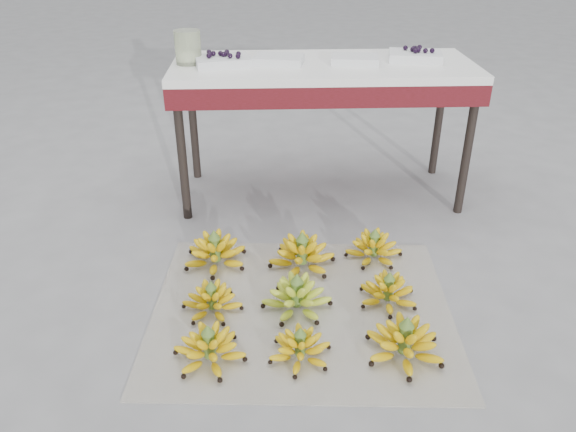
{
  "coord_description": "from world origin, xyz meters",
  "views": [
    {
      "loc": [
        -0.19,
        -1.96,
        1.49
      ],
      "look_at": [
        -0.09,
        0.28,
        0.26
      ],
      "focal_mm": 35.0,
      "sensor_mm": 36.0,
      "label": 1
    }
  ],
  "objects_px": {
    "vendor_table": "(323,79)",
    "bunch_mid_center": "(297,297)",
    "glass_jar": "(188,47)",
    "newspaper_mat": "(302,309)",
    "bunch_front_left": "(209,348)",
    "bunch_back_center": "(302,255)",
    "bunch_back_left": "(215,252)",
    "tray_far_left": "(223,61)",
    "bunch_front_center": "(300,348)",
    "bunch_mid_left": "(212,301)",
    "bunch_mid_right": "(388,292)",
    "bunch_front_right": "(405,342)",
    "tray_left": "(279,60)",
    "tray_right": "(355,59)",
    "bunch_back_right": "(374,248)",
    "tray_far_right": "(415,56)"
  },
  "relations": [
    {
      "from": "newspaper_mat",
      "to": "bunch_front_left",
      "type": "height_order",
      "value": "bunch_front_left"
    },
    {
      "from": "bunch_front_center",
      "to": "glass_jar",
      "type": "distance_m",
      "value": 1.7
    },
    {
      "from": "tray_right",
      "to": "tray_left",
      "type": "bearing_deg",
      "value": 178.12
    },
    {
      "from": "newspaper_mat",
      "to": "tray_far_right",
      "type": "relative_size",
      "value": 4.04
    },
    {
      "from": "bunch_back_left",
      "to": "tray_left",
      "type": "relative_size",
      "value": 1.17
    },
    {
      "from": "bunch_back_center",
      "to": "glass_jar",
      "type": "xyz_separation_m",
      "value": [
        -0.55,
        0.79,
        0.79
      ]
    },
    {
      "from": "newspaper_mat",
      "to": "bunch_back_center",
      "type": "relative_size",
      "value": 3.71
    },
    {
      "from": "bunch_front_left",
      "to": "tray_right",
      "type": "height_order",
      "value": "tray_right"
    },
    {
      "from": "bunch_front_right",
      "to": "bunch_mid_center",
      "type": "bearing_deg",
      "value": 124.84
    },
    {
      "from": "bunch_front_center",
      "to": "tray_far_right",
      "type": "bearing_deg",
      "value": 55.82
    },
    {
      "from": "glass_jar",
      "to": "newspaper_mat",
      "type": "bearing_deg",
      "value": -64.49
    },
    {
      "from": "tray_right",
      "to": "bunch_mid_left",
      "type": "bearing_deg",
      "value": -123.45
    },
    {
      "from": "bunch_back_center",
      "to": "bunch_back_right",
      "type": "bearing_deg",
      "value": 14.9
    },
    {
      "from": "vendor_table",
      "to": "tray_right",
      "type": "relative_size",
      "value": 5.94
    },
    {
      "from": "newspaper_mat",
      "to": "tray_left",
      "type": "xyz_separation_m",
      "value": [
        -0.06,
        1.1,
        0.79
      ]
    },
    {
      "from": "newspaper_mat",
      "to": "bunch_front_left",
      "type": "xyz_separation_m",
      "value": [
        -0.36,
        -0.29,
        0.06
      ]
    },
    {
      "from": "bunch_mid_right",
      "to": "bunch_back_center",
      "type": "xyz_separation_m",
      "value": [
        -0.35,
        0.29,
        0.01
      ]
    },
    {
      "from": "bunch_mid_left",
      "to": "tray_far_left",
      "type": "relative_size",
      "value": 0.96
    },
    {
      "from": "newspaper_mat",
      "to": "bunch_mid_left",
      "type": "distance_m",
      "value": 0.38
    },
    {
      "from": "bunch_front_left",
      "to": "newspaper_mat",
      "type": "bearing_deg",
      "value": 63.09
    },
    {
      "from": "bunch_back_center",
      "to": "glass_jar",
      "type": "relative_size",
      "value": 1.97
    },
    {
      "from": "bunch_front_center",
      "to": "bunch_back_right",
      "type": "xyz_separation_m",
      "value": [
        0.4,
        0.68,
        0.01
      ]
    },
    {
      "from": "tray_right",
      "to": "glass_jar",
      "type": "xyz_separation_m",
      "value": [
        -0.88,
        0.03,
        0.07
      ]
    },
    {
      "from": "bunch_back_left",
      "to": "tray_far_left",
      "type": "distance_m",
      "value": 1.02
    },
    {
      "from": "newspaper_mat",
      "to": "bunch_front_right",
      "type": "xyz_separation_m",
      "value": [
        0.37,
        -0.3,
        0.07
      ]
    },
    {
      "from": "bunch_back_center",
      "to": "glass_jar",
      "type": "height_order",
      "value": "glass_jar"
    },
    {
      "from": "bunch_mid_center",
      "to": "glass_jar",
      "type": "relative_size",
      "value": 2.02
    },
    {
      "from": "newspaper_mat",
      "to": "glass_jar",
      "type": "height_order",
      "value": "glass_jar"
    },
    {
      "from": "bunch_front_center",
      "to": "bunch_mid_right",
      "type": "height_order",
      "value": "bunch_mid_right"
    },
    {
      "from": "vendor_table",
      "to": "tray_right",
      "type": "xyz_separation_m",
      "value": [
        0.16,
        -0.02,
        0.11
      ]
    },
    {
      "from": "bunch_front_center",
      "to": "tray_left",
      "type": "relative_size",
      "value": 0.96
    },
    {
      "from": "bunch_mid_center",
      "to": "tray_far_left",
      "type": "xyz_separation_m",
      "value": [
        -0.33,
        1.07,
        0.73
      ]
    },
    {
      "from": "bunch_back_center",
      "to": "tray_right",
      "type": "relative_size",
      "value": 1.24
    },
    {
      "from": "vendor_table",
      "to": "bunch_mid_center",
      "type": "bearing_deg",
      "value": -100.18
    },
    {
      "from": "bunch_front_left",
      "to": "bunch_front_right",
      "type": "bearing_deg",
      "value": 23.88
    },
    {
      "from": "bunch_mid_left",
      "to": "bunch_mid_right",
      "type": "height_order",
      "value": "bunch_mid_right"
    },
    {
      "from": "bunch_mid_left",
      "to": "bunch_front_center",
      "type": "bearing_deg",
      "value": -28.14
    },
    {
      "from": "vendor_table",
      "to": "tray_far_right",
      "type": "bearing_deg",
      "value": 3.96
    },
    {
      "from": "bunch_mid_center",
      "to": "bunch_back_left",
      "type": "xyz_separation_m",
      "value": [
        -0.37,
        0.36,
        0.0
      ]
    },
    {
      "from": "bunch_front_center",
      "to": "bunch_front_left",
      "type": "bearing_deg",
      "value": 170.94
    },
    {
      "from": "tray_far_left",
      "to": "tray_right",
      "type": "bearing_deg",
      "value": 1.48
    },
    {
      "from": "bunch_back_right",
      "to": "bunch_mid_left",
      "type": "bearing_deg",
      "value": -137.94
    },
    {
      "from": "bunch_back_left",
      "to": "bunch_back_center",
      "type": "bearing_deg",
      "value": -11.26
    },
    {
      "from": "bunch_mid_left",
      "to": "tray_right",
      "type": "relative_size",
      "value": 1.09
    },
    {
      "from": "tray_right",
      "to": "glass_jar",
      "type": "relative_size",
      "value": 1.59
    },
    {
      "from": "bunch_front_center",
      "to": "bunch_mid_center",
      "type": "xyz_separation_m",
      "value": [
        0.0,
        0.3,
        0.01
      ]
    },
    {
      "from": "tray_right",
      "to": "tray_far_right",
      "type": "distance_m",
      "value": 0.34
    },
    {
      "from": "bunch_front_center",
      "to": "bunch_mid_right",
      "type": "bearing_deg",
      "value": 31.41
    },
    {
      "from": "bunch_mid_center",
      "to": "glass_jar",
      "type": "bearing_deg",
      "value": 127.05
    },
    {
      "from": "newspaper_mat",
      "to": "bunch_mid_left",
      "type": "xyz_separation_m",
      "value": [
        -0.38,
        0.0,
        0.05
      ]
    }
  ]
}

